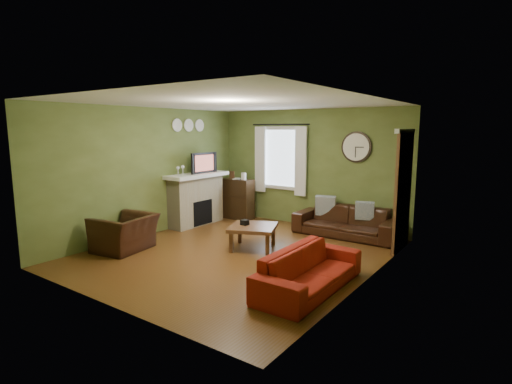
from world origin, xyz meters
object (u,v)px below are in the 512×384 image
Objects in this scene: sofa_red at (310,270)px; bookshelf at (237,199)px; sofa_brown at (346,221)px; armchair at (125,233)px; coffee_table at (253,237)px.

bookshelf is at bearing 50.41° from sofa_red.
sofa_brown is 4.30m from armchair.
bookshelf is 2.56m from coffee_table.
bookshelf is 4.56m from sofa_red.
sofa_red is at bearing -39.59° from bookshelf.
sofa_brown is 2.58× the size of coffee_table.
sofa_brown reaches higher than coffee_table.
armchair is (-3.55, -0.33, 0.04)m from sofa_red.
sofa_brown is at bearing 13.45° from sofa_red.
armchair is 2.31m from coffee_table.
bookshelf reaches higher than sofa_brown.
sofa_red is 1.93× the size of armchair.
sofa_brown is at bearing -0.33° from bookshelf.
bookshelf is 1.20× the size of coffee_table.
sofa_red is (3.51, -2.90, -0.21)m from bookshelf.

